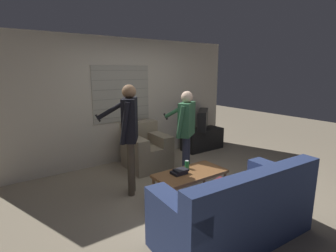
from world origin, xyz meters
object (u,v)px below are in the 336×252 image
(armchair_beige, at_px, (146,150))
(spare_remote, at_px, (182,173))
(soda_can, at_px, (187,165))
(tv, at_px, (203,120))
(person_right_standing, at_px, (186,124))
(book_stack, at_px, (180,172))
(couch_blue, at_px, (236,212))
(coffee_table, at_px, (190,175))
(person_left_standing, at_px, (129,126))

(armchair_beige, xyz_separation_m, spare_remote, (-0.26, -1.49, 0.08))
(soda_can, bearing_deg, tv, 41.76)
(person_right_standing, bearing_deg, book_stack, -170.73)
(book_stack, xyz_separation_m, spare_remote, (0.04, -0.01, -0.02))
(couch_blue, bearing_deg, person_right_standing, 72.06)
(book_stack, bearing_deg, couch_blue, -92.29)
(tv, relative_size, book_stack, 3.17)
(tv, height_order, person_right_standing, person_right_standing)
(tv, xyz_separation_m, spare_remote, (-2.00, -1.73, -0.31))
(armchair_beige, distance_m, tv, 1.80)
(couch_blue, distance_m, person_right_standing, 1.97)
(book_stack, xyz_separation_m, soda_can, (0.22, 0.10, 0.03))
(couch_blue, height_order, book_stack, couch_blue)
(spare_remote, bearing_deg, coffee_table, -57.16)
(coffee_table, xyz_separation_m, tv, (1.87, 1.77, 0.36))
(couch_blue, xyz_separation_m, spare_remote, (0.08, 1.09, 0.08))
(tv, xyz_separation_m, soda_can, (-1.81, -1.62, -0.25))
(coffee_table, bearing_deg, book_stack, 162.50)
(spare_remote, bearing_deg, soda_can, -7.05)
(coffee_table, bearing_deg, person_left_standing, 133.37)
(person_right_standing, relative_size, soda_can, 12.39)
(spare_remote, bearing_deg, couch_blue, -132.76)
(couch_blue, distance_m, spare_remote, 1.10)
(armchair_beige, height_order, spare_remote, armchair_beige)
(couch_blue, bearing_deg, spare_remote, 88.87)
(armchair_beige, bearing_deg, person_right_standing, 114.02)
(person_left_standing, xyz_separation_m, person_right_standing, (1.11, 0.00, -0.10))
(person_right_standing, xyz_separation_m, book_stack, (-0.63, -0.63, -0.53))
(armchair_beige, height_order, book_stack, armchair_beige)
(person_right_standing, distance_m, spare_remote, 1.03)
(couch_blue, relative_size, spare_remote, 14.91)
(person_left_standing, height_order, soda_can, person_left_standing)
(coffee_table, bearing_deg, soda_can, 69.04)
(person_right_standing, bearing_deg, coffee_table, -160.07)
(book_stack, bearing_deg, tv, 40.21)
(book_stack, height_order, soda_can, soda_can)
(coffee_table, relative_size, book_stack, 4.60)
(couch_blue, xyz_separation_m, soda_can, (0.27, 1.21, 0.13))
(tv, xyz_separation_m, book_stack, (-2.04, -1.72, -0.28))
(person_left_standing, relative_size, book_stack, 7.21)
(tv, bearing_deg, armchair_beige, -35.67)
(coffee_table, bearing_deg, spare_remote, 161.25)
(coffee_table, distance_m, person_right_standing, 1.02)
(armchair_beige, height_order, coffee_table, armchair_beige)
(couch_blue, relative_size, soda_can, 15.00)
(coffee_table, xyz_separation_m, person_left_standing, (-0.64, 0.68, 0.70))
(armchair_beige, bearing_deg, book_stack, 81.46)
(person_left_standing, bearing_deg, armchair_beige, -8.36)
(armchair_beige, height_order, person_right_standing, person_right_standing)
(person_right_standing, bearing_deg, couch_blue, -147.08)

